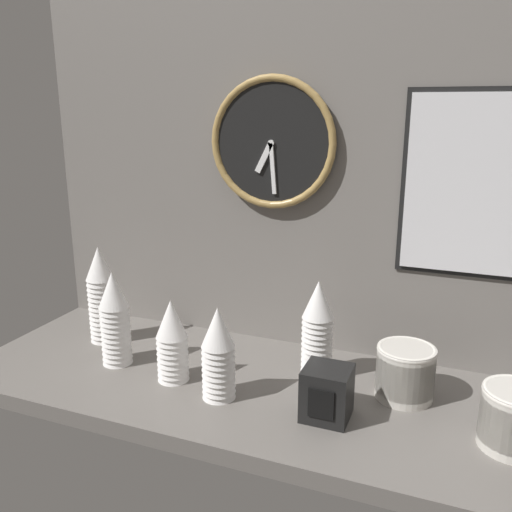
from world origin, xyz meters
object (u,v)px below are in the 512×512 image
object	(u,v)px
cup_stack_far_left	(101,295)
cup_stack_center_right	(317,329)
cup_stack_center_left	(172,340)
cup_stack_left	(115,318)
menu_board	(502,187)
napkin_dispenser	(327,393)
wall_clock	(272,143)
cup_stack_center	(218,353)
bowl_stack_right	(405,371)

from	to	relation	value
cup_stack_far_left	cup_stack_center_right	bearing A→B (deg)	1.68
cup_stack_center_left	cup_stack_left	bearing A→B (deg)	172.31
cup_stack_left	cup_stack_far_left	world-z (taller)	cup_stack_far_left
menu_board	napkin_dispenser	size ratio (longest dim) A/B	3.90
menu_board	cup_stack_center_left	bearing A→B (deg)	-156.44
menu_board	cup_stack_far_left	bearing A→B (deg)	-170.04
cup_stack_center_left	wall_clock	world-z (taller)	wall_clock
menu_board	napkin_dispenser	bearing A→B (deg)	-133.05
cup_stack_center	cup_stack_center_left	size ratio (longest dim) A/B	1.07
cup_stack_center_right	wall_clock	bearing A→B (deg)	139.64
cup_stack_left	cup_stack_center_right	xyz separation A→B (cm)	(50.83, 12.47, 0.00)
cup_stack_far_left	wall_clock	distance (cm)	64.22
cup_stack_far_left	bowl_stack_right	size ratio (longest dim) A/B	2.07
cup_stack_center	cup_stack_far_left	world-z (taller)	cup_stack_far_left
cup_stack_center	napkin_dispenser	bearing A→B (deg)	2.18
cup_stack_center	cup_stack_center_right	bearing A→B (deg)	45.26
cup_stack_center	cup_stack_center_right	distance (cm)	26.03
cup_stack_left	cup_stack_far_left	distance (cm)	16.18
cup_stack_center_left	bowl_stack_right	size ratio (longest dim) A/B	1.54
cup_stack_left	cup_stack_center_left	distance (cm)	18.63
cup_stack_center_left	bowl_stack_right	world-z (taller)	cup_stack_center_left
wall_clock	menu_board	bearing A→B (deg)	0.90
bowl_stack_right	wall_clock	distance (cm)	65.98
bowl_stack_right	napkin_dispenser	world-z (taller)	bowl_stack_right
wall_clock	cup_stack_center	bearing A→B (deg)	-90.96
wall_clock	napkin_dispenser	size ratio (longest dim) A/B	2.97
cup_stack_far_left	cup_stack_center_left	distance (cm)	33.35
wall_clock	napkin_dispenser	xyz separation A→B (cm)	(24.89, -32.56, -50.53)
bowl_stack_right	wall_clock	xyz separation A→B (cm)	(-39.57, 17.59, 49.78)
cup_stack_left	cup_stack_center_right	size ratio (longest dim) A/B	1.00
cup_stack_center	bowl_stack_right	size ratio (longest dim) A/B	1.65
cup_stack_center	cup_stack_center_right	world-z (taller)	cup_stack_center_right
cup_stack_center	cup_stack_left	distance (cm)	33.11
cup_stack_center	wall_clock	world-z (taller)	wall_clock
cup_stack_center	cup_stack_left	xyz separation A→B (cm)	(-32.53, 5.99, 1.42)
cup_stack_center_right	cup_stack_far_left	world-z (taller)	cup_stack_far_left
cup_stack_center	bowl_stack_right	bearing A→B (deg)	21.67
cup_stack_center	cup_stack_center_left	distance (cm)	14.63
cup_stack_center_left	menu_board	xyz separation A→B (cm)	(70.88, 30.90, 37.25)
cup_stack_center	cup_stack_far_left	bearing A→B (deg)	159.58
cup_stack_center_right	napkin_dispenser	xyz separation A→B (cm)	(7.15, -17.49, -6.75)
wall_clock	napkin_dispenser	world-z (taller)	wall_clock
cup_stack_center_right	cup_stack_center_left	size ratio (longest dim) A/B	1.20
cup_stack_left	cup_stack_center	bearing A→B (deg)	-10.43
cup_stack_left	menu_board	world-z (taller)	menu_board
wall_clock	cup_stack_center_right	bearing A→B (deg)	-40.36
cup_stack_center_right	bowl_stack_right	distance (cm)	22.79
napkin_dispenser	menu_board	bearing A→B (deg)	46.95
cup_stack_center_left	menu_board	world-z (taller)	menu_board
cup_stack_center_left	wall_clock	distance (cm)	56.80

